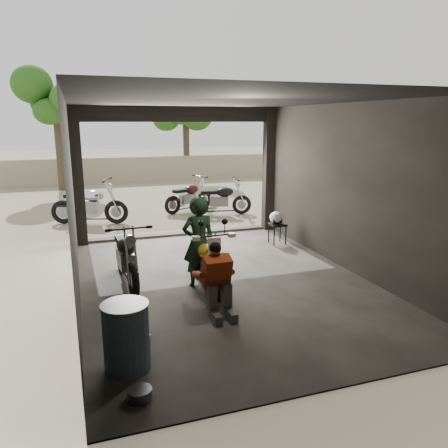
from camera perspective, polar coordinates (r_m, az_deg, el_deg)
ground at (r=8.03m, az=0.00°, el=-7.58°), size 80.00×80.00×0.00m
garage at (r=8.17m, az=-1.23°, el=2.13°), size 7.00×7.13×3.20m
boundary_wall at (r=21.36m, az=-12.25°, el=6.94°), size 18.00×0.30×1.20m
tree_left at (r=19.64m, az=-21.27°, el=15.74°), size 2.20×2.20×5.60m
tree_right at (r=21.74m, az=-5.05°, el=15.11°), size 2.20×2.20×5.00m
main_bike at (r=7.60m, az=-2.52°, el=-4.43°), size 0.71×1.66×1.10m
left_bike at (r=7.95m, az=-12.69°, el=-3.69°), size 0.79×1.75×1.17m
outside_bike_a at (r=12.90m, az=-17.22°, el=2.81°), size 2.05×1.35×1.29m
outside_bike_b at (r=14.09m, az=-4.62°, el=3.89°), size 1.80×1.34×1.13m
outside_bike_c at (r=13.52m, az=-0.45°, el=3.57°), size 1.78×0.95×1.14m
rider at (r=7.61m, az=-3.34°, el=-2.40°), size 0.60×0.41×1.61m
mechanic at (r=6.51m, az=-0.66°, el=-7.62°), size 0.55×0.75×1.07m
stool at (r=10.37m, az=6.99°, el=-0.36°), size 0.36×0.36×0.50m
helmet at (r=10.34m, az=6.79°, el=0.83°), size 0.32×0.33×0.28m
oil_drum at (r=5.34m, az=-12.63°, el=-14.31°), size 0.68×0.68×0.83m
sign_post at (r=13.43m, az=7.96°, el=7.24°), size 0.73×0.08×2.20m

